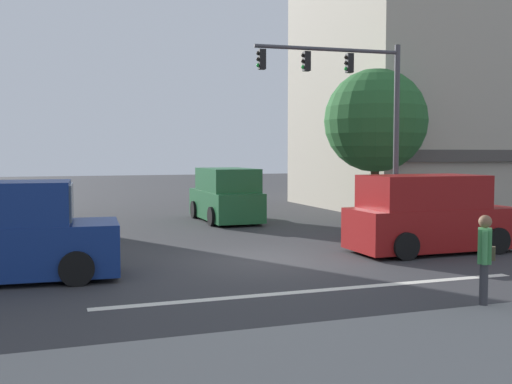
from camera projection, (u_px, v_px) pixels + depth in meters
ground_plane at (262, 260)px, 15.12m from camera, size 120.00×120.00×0.00m
lane_marking_stripe at (323, 290)px, 11.83m from camera, size 9.00×0.24×0.01m
sidewalk_curb at (506, 374)px, 7.11m from camera, size 40.00×5.00×0.16m
building_right_corner at (438, 90)px, 30.50m from camera, size 12.41×10.34×11.83m
street_tree at (376, 121)px, 22.88m from camera, size 3.94×3.94×5.93m
traffic_light_mast at (360, 103)px, 19.08m from camera, size 4.88×0.54×6.20m
van_crossing_center at (226, 196)px, 23.74m from camera, size 2.06×4.61×2.11m
van_approaching_near at (2, 234)px, 12.61m from camera, size 4.71×2.27×2.11m
van_crossing_rightbound at (429, 215)px, 16.35m from camera, size 4.60×2.05×2.11m
pedestrian_foreground_with_bag at (485, 257)px, 10.11m from camera, size 0.58×0.59×1.67m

